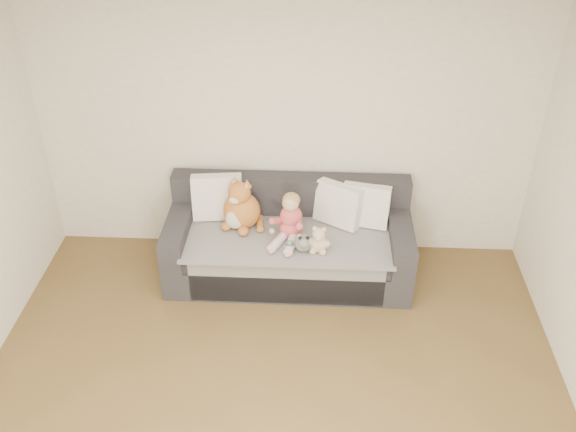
# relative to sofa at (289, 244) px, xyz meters

# --- Properties ---
(room_shell) EXTENTS (5.00, 5.00, 5.00)m
(room_shell) POSITION_rel_sofa_xyz_m (-0.06, -1.64, 0.99)
(room_shell) COLOR brown
(room_shell) RESTS_ON ground
(sofa) EXTENTS (2.20, 0.94, 0.85)m
(sofa) POSITION_rel_sofa_xyz_m (0.00, 0.00, 0.00)
(sofa) COLOR #252429
(sofa) RESTS_ON ground
(cushion_left) EXTENTS (0.48, 0.26, 0.43)m
(cushion_left) POSITION_rel_sofa_xyz_m (-0.67, 0.19, 0.37)
(cushion_left) COLOR silver
(cushion_left) RESTS_ON sofa
(cushion_right_back) EXTENTS (0.47, 0.38, 0.40)m
(cushion_right_back) POSITION_rel_sofa_xyz_m (0.44, 0.14, 0.36)
(cushion_right_back) COLOR silver
(cushion_right_back) RESTS_ON sofa
(cushion_right_front) EXTENTS (0.46, 0.28, 0.40)m
(cushion_right_front) POSITION_rel_sofa_xyz_m (0.69, 0.14, 0.36)
(cushion_right_front) COLOR silver
(cushion_right_front) RESTS_ON sofa
(toddler) EXTENTS (0.30, 0.45, 0.44)m
(toddler) POSITION_rel_sofa_xyz_m (0.01, -0.12, 0.35)
(toddler) COLOR #DE584E
(toddler) RESTS_ON sofa
(plush_cat) EXTENTS (0.39, 0.36, 0.52)m
(plush_cat) POSITION_rel_sofa_xyz_m (-0.44, 0.04, 0.35)
(plush_cat) COLOR #AE6B26
(plush_cat) RESTS_ON sofa
(teddy_bear) EXTENTS (0.20, 0.15, 0.26)m
(teddy_bear) POSITION_rel_sofa_xyz_m (0.27, -0.31, 0.27)
(teddy_bear) COLOR beige
(teddy_bear) RESTS_ON sofa
(plush_cow) EXTENTS (0.15, 0.24, 0.19)m
(plush_cow) POSITION_rel_sofa_xyz_m (0.14, -0.30, 0.24)
(plush_cow) COLOR white
(plush_cow) RESTS_ON sofa
(sippy_cup) EXTENTS (0.11, 0.09, 0.12)m
(sippy_cup) POSITION_rel_sofa_xyz_m (0.02, -0.32, 0.23)
(sippy_cup) COLOR #7B348F
(sippy_cup) RESTS_ON sofa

